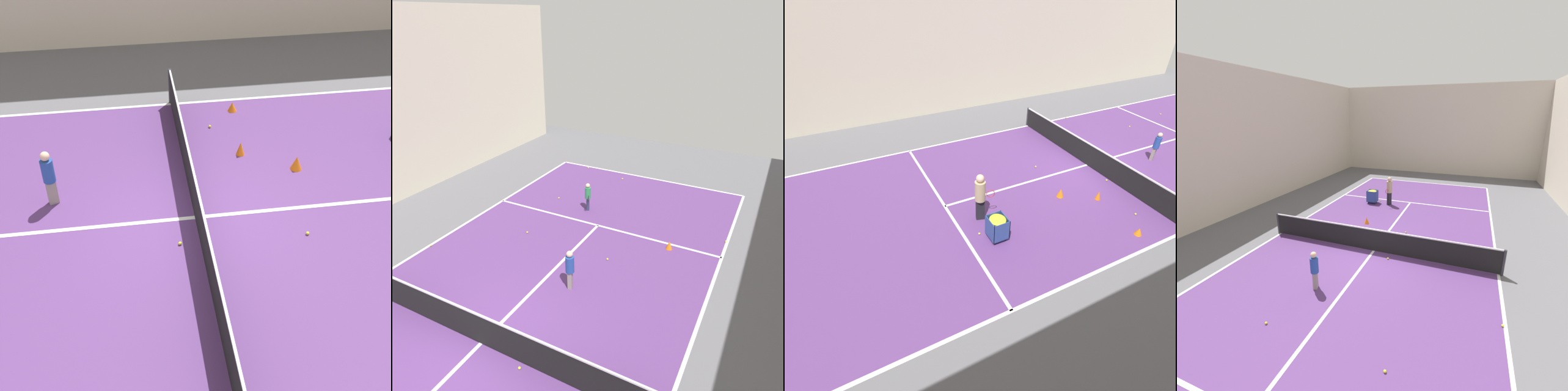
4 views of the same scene
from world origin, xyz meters
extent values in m
plane|color=#5B5B60|center=(0.00, 0.00, 0.00)|extent=(36.33, 36.33, 0.00)
cube|color=#563370|center=(0.00, 0.00, 0.00)|extent=(9.43, 24.26, 0.00)
cube|color=white|center=(0.00, 12.13, 0.01)|extent=(9.43, 0.10, 0.00)
cube|color=white|center=(-4.71, 0.00, 0.01)|extent=(0.10, 24.26, 0.00)
cube|color=white|center=(4.71, 0.00, 0.01)|extent=(0.10, 24.26, 0.00)
cube|color=white|center=(0.00, 6.67, 0.01)|extent=(9.43, 0.10, 0.00)
cube|color=white|center=(0.00, 0.00, 0.01)|extent=(0.10, 13.34, 0.00)
cube|color=beige|center=(-8.82, 0.00, 3.97)|extent=(0.15, 32.63, 7.94)
cube|color=beige|center=(0.00, 16.24, 3.97)|extent=(17.50, 0.15, 7.94)
cylinder|color=#2D2D33|center=(-4.81, 0.00, 0.50)|extent=(0.10, 0.10, 0.99)
cylinder|color=#2D2D33|center=(4.81, 0.00, 0.50)|extent=(0.10, 0.10, 0.99)
cube|color=black|center=(0.00, 0.00, 0.48)|extent=(9.53, 0.03, 0.92)
cube|color=white|center=(0.00, 0.00, 0.97)|extent=(9.53, 0.04, 0.05)
cube|color=black|center=(-1.16, 5.81, 0.40)|extent=(0.24, 0.32, 0.80)
cylinder|color=tan|center=(-1.16, 5.81, 1.15)|extent=(0.44, 0.44, 0.71)
sphere|color=beige|center=(-1.16, 5.81, 1.63)|extent=(0.27, 0.27, 0.27)
torus|color=#B22D2D|center=(-1.21, 5.45, 0.97)|extent=(0.11, 0.28, 0.28)
cube|color=gray|center=(-0.91, -2.93, 0.30)|extent=(0.18, 0.24, 0.59)
cylinder|color=#234799|center=(-0.91, -2.93, 0.85)|extent=(0.33, 0.33, 0.52)
sphere|color=beige|center=(-0.91, -2.93, 1.21)|extent=(0.20, 0.20, 0.20)
cube|color=#2D478C|center=(-2.26, 5.75, 0.12)|extent=(0.61, 0.56, 0.02)
cube|color=#2D478C|center=(-2.26, 5.49, 0.47)|extent=(0.61, 0.02, 0.70)
cube|color=#2D478C|center=(-2.26, 6.02, 0.47)|extent=(0.61, 0.02, 0.70)
cube|color=#2D478C|center=(-2.55, 5.75, 0.47)|extent=(0.02, 0.56, 0.70)
cube|color=#2D478C|center=(-1.97, 5.75, 0.47)|extent=(0.02, 0.56, 0.70)
ellipsoid|color=yellow|center=(-2.26, 5.75, 0.76)|extent=(0.57, 0.52, 0.16)
cylinder|color=black|center=(-2.47, 5.56, 0.06)|extent=(0.05, 0.05, 0.12)
cylinder|color=black|center=(-2.05, 5.56, 0.06)|extent=(0.05, 0.05, 0.12)
cylinder|color=black|center=(-2.47, 5.95, 0.06)|extent=(0.05, 0.05, 0.12)
cylinder|color=black|center=(-2.05, 5.95, 0.06)|extent=(0.05, 0.05, 0.12)
cone|color=orange|center=(-4.13, 1.58, 0.13)|extent=(0.24, 0.24, 0.25)
cone|color=orange|center=(-2.10, 1.39, 0.17)|extent=(0.21, 0.21, 0.34)
cone|color=orange|center=(-1.35, 2.54, 0.17)|extent=(0.27, 0.27, 0.33)
sphere|color=yellow|center=(0.82, 2.15, 0.04)|extent=(0.07, 0.07, 0.07)
sphere|color=yellow|center=(-1.33, 0.17, 0.04)|extent=(0.07, 0.07, 0.07)
sphere|color=yellow|center=(-1.87, 6.19, 0.04)|extent=(0.07, 0.07, 0.07)
sphere|color=yellow|center=(-3.39, 0.86, 0.04)|extent=(0.07, 0.07, 0.07)
sphere|color=yellow|center=(4.64, -2.56, 0.04)|extent=(0.07, 0.07, 0.07)
sphere|color=yellow|center=(0.75, -0.41, 0.04)|extent=(0.07, 0.07, 0.07)
sphere|color=yellow|center=(-1.31, -4.74, 0.04)|extent=(0.07, 0.07, 0.07)
sphere|color=yellow|center=(2.12, -4.91, 0.04)|extent=(0.07, 0.07, 0.07)
camera|label=1|loc=(8.35, -1.20, 7.54)|focal=50.00mm
camera|label=2|loc=(-5.67, 4.99, 7.54)|focal=35.00mm
camera|label=3|loc=(-8.35, 9.34, 6.86)|focal=28.00mm
camera|label=4|loc=(3.40, -9.04, 5.41)|focal=24.00mm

